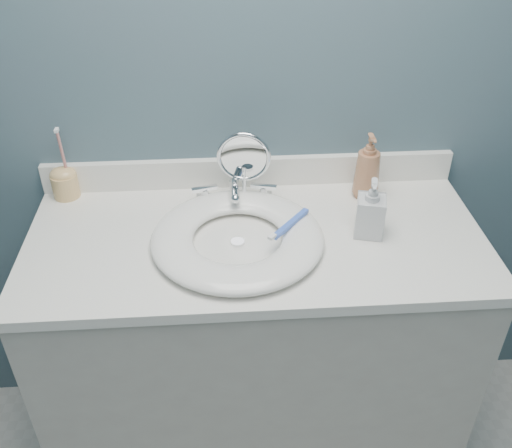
{
  "coord_description": "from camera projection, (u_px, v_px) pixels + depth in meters",
  "views": [
    {
      "loc": [
        -0.08,
        -0.24,
        1.78
      ],
      "look_at": [
        -0.0,
        0.94,
        0.94
      ],
      "focal_mm": 40.0,
      "sensor_mm": 36.0,
      "label": 1
    }
  ],
  "objects": [
    {
      "name": "back_wall",
      "position": [
        249.0,
        82.0,
        1.56
      ],
      "size": [
        2.2,
        0.02,
        2.4
      ],
      "primitive_type": "cube",
      "color": "#46606A",
      "rests_on": "ground"
    },
    {
      "name": "vanity_cabinet",
      "position": [
        256.0,
        353.0,
        1.78
      ],
      "size": [
        1.2,
        0.55,
        0.85
      ],
      "primitive_type": "cube",
      "color": "#BBB7AB",
      "rests_on": "ground"
    },
    {
      "name": "countertop",
      "position": [
        256.0,
        240.0,
        1.52
      ],
      "size": [
        1.22,
        0.57,
        0.03
      ],
      "primitive_type": "cube",
      "color": "white",
      "rests_on": "vanity_cabinet"
    },
    {
      "name": "backsplash",
      "position": [
        250.0,
        172.0,
        1.7
      ],
      "size": [
        1.22,
        0.02,
        0.09
      ],
      "primitive_type": "cube",
      "color": "white",
      "rests_on": "countertop"
    },
    {
      "name": "basin",
      "position": [
        238.0,
        238.0,
        1.48
      ],
      "size": [
        0.45,
        0.45,
        0.04
      ],
      "primitive_type": null,
      "color": "white",
      "rests_on": "countertop"
    },
    {
      "name": "drain",
      "position": [
        238.0,
        242.0,
        1.49
      ],
      "size": [
        0.04,
        0.04,
        0.01
      ],
      "primitive_type": "cylinder",
      "color": "silver",
      "rests_on": "countertop"
    },
    {
      "name": "faucet",
      "position": [
        234.0,
        194.0,
        1.63
      ],
      "size": [
        0.25,
        0.13,
        0.07
      ],
      "color": "silver",
      "rests_on": "countertop"
    },
    {
      "name": "makeup_mirror",
      "position": [
        244.0,
        165.0,
        1.58
      ],
      "size": [
        0.15,
        0.09,
        0.22
      ],
      "rotation": [
        0.0,
        0.0,
        -0.12
      ],
      "color": "silver",
      "rests_on": "countertop"
    },
    {
      "name": "soap_bottle_amber",
      "position": [
        368.0,
        166.0,
        1.62
      ],
      "size": [
        0.08,
        0.08,
        0.2
      ],
      "primitive_type": "imported",
      "rotation": [
        0.0,
        0.0,
        0.02
      ],
      "color": "#AB704D",
      "rests_on": "countertop"
    },
    {
      "name": "soap_bottle_clear",
      "position": [
        371.0,
        208.0,
        1.48
      ],
      "size": [
        0.09,
        0.09,
        0.16
      ],
      "primitive_type": "imported",
      "rotation": [
        0.0,
        0.0,
        -0.24
      ],
      "color": "silver",
      "rests_on": "countertop"
    },
    {
      "name": "toothbrush_holder",
      "position": [
        64.0,
        181.0,
        1.65
      ],
      "size": [
        0.08,
        0.08,
        0.22
      ],
      "rotation": [
        0.0,
        0.0,
        0.06
      ],
      "color": "#E3B571",
      "rests_on": "countertop"
    },
    {
      "name": "toothbrush_lying",
      "position": [
        289.0,
        225.0,
        1.48
      ],
      "size": [
        0.12,
        0.14,
        0.02
      ],
      "rotation": [
        0.0,
        0.0,
        0.87
      ],
      "color": "blue",
      "rests_on": "basin"
    }
  ]
}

